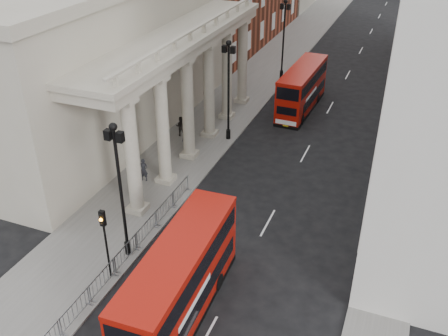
{
  "coord_description": "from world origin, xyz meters",
  "views": [
    {
      "loc": [
        12.92,
        -14.95,
        18.91
      ],
      "look_at": [
        2.98,
        10.03,
        3.37
      ],
      "focal_mm": 40.0,
      "sensor_mm": 36.0,
      "label": 1
    }
  ],
  "objects_px": {
    "pedestrian_b": "(181,126)",
    "lamp_post_south": "(120,183)",
    "pedestrian_a": "(144,170)",
    "lamp_post_mid": "(229,84)",
    "traffic_light": "(104,232)",
    "bus_far": "(302,88)",
    "lamp_post_north": "(284,34)",
    "pedestrian_c": "(188,138)",
    "bus_near": "(180,280)"
  },
  "relations": [
    {
      "from": "pedestrian_b",
      "to": "lamp_post_south",
      "type": "bearing_deg",
      "value": 89.81
    },
    {
      "from": "lamp_post_south",
      "to": "pedestrian_a",
      "type": "xyz_separation_m",
      "value": [
        -3.18,
        7.49,
        -3.94
      ]
    },
    {
      "from": "lamp_post_mid",
      "to": "traffic_light",
      "type": "relative_size",
      "value": 1.93
    },
    {
      "from": "lamp_post_mid",
      "to": "bus_far",
      "type": "xyz_separation_m",
      "value": [
        4.04,
        8.58,
        -2.77
      ]
    },
    {
      "from": "lamp_post_north",
      "to": "bus_far",
      "type": "xyz_separation_m",
      "value": [
        4.04,
        -7.42,
        -2.77
      ]
    },
    {
      "from": "lamp_post_south",
      "to": "pedestrian_b",
      "type": "xyz_separation_m",
      "value": [
        -3.94,
        15.08,
        -3.94
      ]
    },
    {
      "from": "lamp_post_north",
      "to": "pedestrian_b",
      "type": "relative_size",
      "value": 4.86
    },
    {
      "from": "lamp_post_north",
      "to": "lamp_post_mid",
      "type": "bearing_deg",
      "value": -90.0
    },
    {
      "from": "pedestrian_a",
      "to": "pedestrian_c",
      "type": "height_order",
      "value": "pedestrian_c"
    },
    {
      "from": "bus_far",
      "to": "lamp_post_mid",
      "type": "bearing_deg",
      "value": -113.33
    },
    {
      "from": "traffic_light",
      "to": "bus_far",
      "type": "bearing_deg",
      "value": 81.58
    },
    {
      "from": "traffic_light",
      "to": "bus_far",
      "type": "relative_size",
      "value": 0.45
    },
    {
      "from": "lamp_post_south",
      "to": "bus_far",
      "type": "relative_size",
      "value": 0.87
    },
    {
      "from": "bus_near",
      "to": "bus_far",
      "type": "height_order",
      "value": "bus_near"
    },
    {
      "from": "pedestrian_b",
      "to": "lamp_post_north",
      "type": "bearing_deg",
      "value": -117.92
    },
    {
      "from": "traffic_light",
      "to": "pedestrian_a",
      "type": "relative_size",
      "value": 2.52
    },
    {
      "from": "bus_near",
      "to": "pedestrian_b",
      "type": "height_order",
      "value": "bus_near"
    },
    {
      "from": "bus_near",
      "to": "pedestrian_b",
      "type": "xyz_separation_m",
      "value": [
        -8.82,
        18.03,
        -1.24
      ]
    },
    {
      "from": "bus_far",
      "to": "pedestrian_b",
      "type": "xyz_separation_m",
      "value": [
        -7.97,
        -9.5,
        -1.16
      ]
    },
    {
      "from": "pedestrian_b",
      "to": "pedestrian_c",
      "type": "relative_size",
      "value": 0.94
    },
    {
      "from": "lamp_post_south",
      "to": "lamp_post_mid",
      "type": "height_order",
      "value": "same"
    },
    {
      "from": "traffic_light",
      "to": "pedestrian_c",
      "type": "xyz_separation_m",
      "value": [
        -2.51,
        15.26,
        -2.07
      ]
    },
    {
      "from": "lamp_post_north",
      "to": "bus_far",
      "type": "distance_m",
      "value": 8.89
    },
    {
      "from": "lamp_post_mid",
      "to": "pedestrian_b",
      "type": "bearing_deg",
      "value": -166.8
    },
    {
      "from": "traffic_light",
      "to": "pedestrian_a",
      "type": "bearing_deg",
      "value": 109.04
    },
    {
      "from": "lamp_post_mid",
      "to": "bus_near",
      "type": "xyz_separation_m",
      "value": [
        4.88,
        -18.95,
        -2.69
      ]
    },
    {
      "from": "traffic_light",
      "to": "lamp_post_mid",
      "type": "bearing_deg",
      "value": 90.32
    },
    {
      "from": "lamp_post_south",
      "to": "lamp_post_north",
      "type": "distance_m",
      "value": 32.0
    },
    {
      "from": "pedestrian_a",
      "to": "lamp_post_south",
      "type": "bearing_deg",
      "value": -77.85
    },
    {
      "from": "bus_near",
      "to": "bus_far",
      "type": "relative_size",
      "value": 1.04
    },
    {
      "from": "lamp_post_north",
      "to": "pedestrian_a",
      "type": "bearing_deg",
      "value": -97.39
    },
    {
      "from": "bus_far",
      "to": "pedestrian_c",
      "type": "relative_size",
      "value": 5.23
    },
    {
      "from": "lamp_post_south",
      "to": "traffic_light",
      "type": "xyz_separation_m",
      "value": [
        0.1,
        -2.02,
        -1.8
      ]
    },
    {
      "from": "bus_far",
      "to": "lamp_post_south",
      "type": "bearing_deg",
      "value": -97.45
    },
    {
      "from": "lamp_post_south",
      "to": "pedestrian_b",
      "type": "relative_size",
      "value": 4.86
    },
    {
      "from": "traffic_light",
      "to": "bus_near",
      "type": "height_order",
      "value": "traffic_light"
    },
    {
      "from": "lamp_post_south",
      "to": "lamp_post_mid",
      "type": "distance_m",
      "value": 16.0
    },
    {
      "from": "lamp_post_mid",
      "to": "pedestrian_c",
      "type": "bearing_deg",
      "value": -131.14
    },
    {
      "from": "bus_near",
      "to": "pedestrian_a",
      "type": "xyz_separation_m",
      "value": [
        -8.06,
        10.44,
        -1.24
      ]
    },
    {
      "from": "traffic_light",
      "to": "bus_near",
      "type": "xyz_separation_m",
      "value": [
        4.78,
        -0.93,
        -0.89
      ]
    },
    {
      "from": "lamp_post_south",
      "to": "bus_near",
      "type": "xyz_separation_m",
      "value": [
        4.88,
        -2.95,
        -2.69
      ]
    },
    {
      "from": "traffic_light",
      "to": "pedestrian_c",
      "type": "height_order",
      "value": "traffic_light"
    },
    {
      "from": "bus_far",
      "to": "pedestrian_b",
      "type": "relative_size",
      "value": 5.58
    },
    {
      "from": "lamp_post_south",
      "to": "traffic_light",
      "type": "bearing_deg",
      "value": -87.16
    },
    {
      "from": "lamp_post_south",
      "to": "pedestrian_a",
      "type": "relative_size",
      "value": 4.87
    },
    {
      "from": "bus_far",
      "to": "pedestrian_a",
      "type": "xyz_separation_m",
      "value": [
        -7.22,
        -17.09,
        -1.16
      ]
    },
    {
      "from": "traffic_light",
      "to": "bus_far",
      "type": "height_order",
      "value": "traffic_light"
    },
    {
      "from": "traffic_light",
      "to": "pedestrian_c",
      "type": "bearing_deg",
      "value": 99.36
    },
    {
      "from": "lamp_post_mid",
      "to": "traffic_light",
      "type": "height_order",
      "value": "lamp_post_mid"
    },
    {
      "from": "lamp_post_mid",
      "to": "pedestrian_a",
      "type": "height_order",
      "value": "lamp_post_mid"
    }
  ]
}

